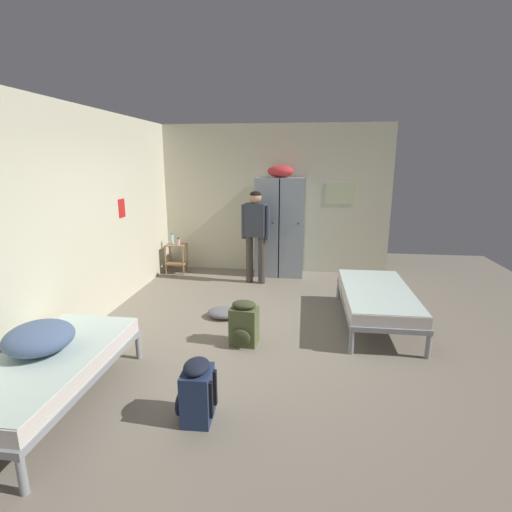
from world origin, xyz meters
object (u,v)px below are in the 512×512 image
bed_right (377,297)px  water_bottle (172,239)px  bedding_heap (39,338)px  backpack_olive (244,324)px  lotion_bottle (178,242)px  bed_left_front (48,367)px  locker_bank (280,225)px  clothes_pile_grey (224,313)px  backpack_navy (196,392)px  shelf_unit (176,255)px  person_traveler (256,229)px

bed_right → water_bottle: water_bottle is taller
bedding_heap → backpack_olive: 2.14m
lotion_bottle → bed_left_front: bearing=-87.6°
locker_bank → bedding_heap: size_ratio=3.41×
clothes_pile_grey → lotion_bottle: bearing=122.6°
bed_right → backpack_navy: size_ratio=3.45×
water_bottle → backpack_olive: 3.46m
locker_bank → shelf_unit: locker_bank is taller
bed_right → backpack_olive: size_ratio=3.45×
shelf_unit → person_traveler: person_traveler is taller
backpack_olive → clothes_pile_grey: 0.90m
locker_bank → person_traveler: (-0.39, -0.57, 0.02)m
lotion_bottle → backpack_navy: (1.53, -4.27, -0.37)m
shelf_unit → backpack_olive: size_ratio=1.04×
backpack_navy → clothes_pile_grey: backpack_navy is taller
bed_right → backpack_navy: 2.94m
bedding_heap → water_bottle: 4.23m
locker_bank → bedding_heap: locker_bank is taller
bed_left_front → bed_right: (3.21, 2.25, 0.00)m
shelf_unit → bed_right: (3.46, -2.03, 0.04)m
shelf_unit → water_bottle: 0.33m
bed_left_front → clothes_pile_grey: size_ratio=4.00×
bed_left_front → water_bottle: (-0.33, 4.30, 0.29)m
backpack_olive → shelf_unit: bearing=121.9°
bed_right → shelf_unit: bearing=149.6°
water_bottle → lotion_bottle: size_ratio=1.54×
backpack_olive → bedding_heap: bearing=-140.9°
bedding_heap → backpack_navy: (1.46, -0.10, -0.36)m
person_traveler → backpack_navy: bearing=-90.2°
bed_left_front → bedding_heap: bearing=143.4°
water_bottle → lotion_bottle: bearing=-21.8°
backpack_olive → locker_bank: bearing=85.7°
clothes_pile_grey → locker_bank: bearing=74.2°
bed_right → backpack_olive: 1.88m
person_traveler → water_bottle: person_traveler is taller
person_traveler → backpack_navy: (-0.01, -3.86, -0.73)m
water_bottle → lotion_bottle: 0.17m
bed_left_front → person_traveler: 4.12m
bed_left_front → clothes_pile_grey: (1.13, 2.19, -0.31)m
bed_right → clothes_pile_grey: (-2.08, -0.06, -0.31)m
person_traveler → water_bottle: bearing=164.8°
bed_right → water_bottle: size_ratio=8.70×
bedding_heap → bed_right: bearing=33.2°
water_bottle → shelf_unit: bearing=-14.0°
locker_bank → backpack_navy: 4.51m
locker_bank → lotion_bottle: bearing=-175.1°
bedding_heap → shelf_unit: bearing=92.0°
bed_right → person_traveler: 2.51m
water_bottle → lotion_bottle: water_bottle is taller
backpack_olive → backpack_navy: 1.45m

